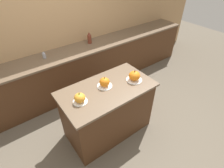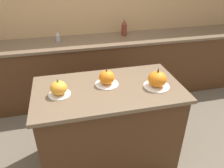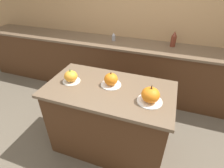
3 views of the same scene
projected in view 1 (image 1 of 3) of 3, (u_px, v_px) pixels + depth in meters
ground_plane at (108, 129)px, 3.03m from camera, size 12.00×12.00×0.00m
wall_back at (57, 31)px, 3.29m from camera, size 8.00×0.06×2.50m
kitchen_island at (108, 110)px, 2.75m from camera, size 1.36×0.75×0.91m
back_counter at (71, 73)px, 3.56m from camera, size 6.00×0.60×0.93m
pumpkin_cake_left at (80, 98)px, 2.22m from camera, size 0.19×0.19×0.16m
pumpkin_cake_center at (105, 82)px, 2.47m from camera, size 0.22×0.22×0.17m
pumpkin_cake_right at (134, 76)px, 2.58m from camera, size 0.24×0.24×0.19m
bottle_tall at (89, 38)px, 3.54m from camera, size 0.08×0.08×0.24m
bottle_short at (44, 55)px, 3.08m from camera, size 0.06×0.06×0.13m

